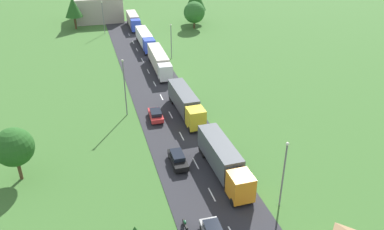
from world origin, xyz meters
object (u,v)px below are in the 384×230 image
(lamppost_fourth, at_px, (103,16))
(tree_pine, at_px, (14,147))
(truck_second, at_px, (186,102))
(truck_fourth, at_px, (145,38))
(car_third, at_px, (156,115))
(distant_building, at_px, (98,8))
(truck_lead, at_px, (223,159))
(motorcycle_courier, at_px, (185,225))
(lamppost_second, at_px, (125,85))
(lamppost_lead, at_px, (284,171))
(lamppost_third, at_px, (171,39))
(tree_oak, at_px, (73,7))
(truck_fifth, at_px, (133,20))
(tree_ash, at_px, (194,12))
(car_second, at_px, (178,159))
(truck_third, at_px, (159,60))

(lamppost_fourth, bearing_deg, tree_pine, -103.52)
(truck_second, distance_m, truck_fourth, 36.16)
(car_third, distance_m, distant_building, 67.06)
(truck_second, bearing_deg, truck_lead, -89.38)
(truck_second, height_order, motorcycle_courier, truck_second)
(truck_fourth, xyz_separation_m, lamppost_second, (-8.84, -33.74, 2.98))
(car_third, bearing_deg, lamppost_lead, -68.61)
(lamppost_third, bearing_deg, tree_oak, 122.35)
(truck_fifth, distance_m, tree_ash, 16.99)
(truck_lead, relative_size, distant_building, 0.93)
(lamppost_lead, height_order, lamppost_third, lamppost_lead)
(truck_fourth, bearing_deg, lamppost_fourth, 119.53)
(truck_second, xyz_separation_m, tree_oak, (-15.56, 57.65, 3.68))
(truck_lead, relative_size, car_third, 2.85)
(car_second, distance_m, motorcycle_courier, 11.19)
(lamppost_fourth, bearing_deg, truck_third, -74.95)
(truck_fourth, height_order, lamppost_lead, lamppost_lead)
(lamppost_lead, bearing_deg, truck_lead, 119.90)
(truck_fourth, relative_size, lamppost_lead, 1.73)
(tree_ash, bearing_deg, lamppost_second, -117.91)
(tree_oak, distance_m, distant_building, 11.52)
(motorcycle_courier, bearing_deg, car_third, 85.78)
(truck_fourth, distance_m, tree_ash, 20.66)
(lamppost_second, distance_m, tree_pine, 19.24)
(motorcycle_courier, bearing_deg, car_second, 79.50)
(car_third, distance_m, motorcycle_courier, 23.54)
(car_third, bearing_deg, lamppost_second, 144.80)
(truck_lead, bearing_deg, distant_building, 96.01)
(motorcycle_courier, relative_size, lamppost_fourth, 0.23)
(car_third, bearing_deg, tree_ash, 67.30)
(motorcycle_courier, height_order, tree_pine, tree_pine)
(truck_third, height_order, tree_ash, tree_ash)
(distant_building, bearing_deg, lamppost_second, -90.27)
(tree_ash, bearing_deg, motorcycle_courier, -107.10)
(truck_third, distance_m, tree_oak, 40.97)
(lamppost_lead, distance_m, tree_ash, 73.33)
(truck_second, distance_m, car_second, 13.72)
(truck_fifth, distance_m, tree_oak, 16.21)
(lamppost_lead, relative_size, distant_building, 0.60)
(truck_second, distance_m, truck_third, 19.92)
(truck_lead, height_order, tree_oak, tree_oak)
(car_third, distance_m, lamppost_third, 28.66)
(truck_fifth, xyz_separation_m, tree_oak, (-15.45, 3.30, 3.67))
(truck_fourth, distance_m, truck_fifth, 18.19)
(tree_ash, bearing_deg, lamppost_fourth, 176.06)
(truck_third, xyz_separation_m, car_third, (-4.83, -20.34, -1.31))
(motorcycle_courier, distance_m, lamppost_second, 26.79)
(truck_second, xyz_separation_m, lamppost_fourth, (-8.30, 50.79, 2.48))
(truck_lead, relative_size, truck_fifth, 0.99)
(car_third, bearing_deg, motorcycle_courier, -94.22)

